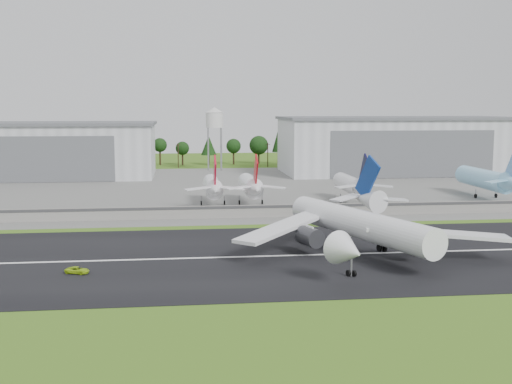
{
  "coord_description": "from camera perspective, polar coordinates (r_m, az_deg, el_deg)",
  "views": [
    {
      "loc": [
        -20.94,
        -113.59,
        29.58
      ],
      "look_at": [
        -2.77,
        40.0,
        9.0
      ],
      "focal_mm": 45.0,
      "sensor_mm": 36.0,
      "label": 1
    }
  ],
  "objects": [
    {
      "name": "ground_vehicle",
      "position": [
        119.34,
        -15.6,
        -6.71
      ],
      "size": [
        4.75,
        3.36,
        1.2
      ],
      "primitive_type": "imported",
      "rotation": [
        0.0,
        0.0,
        1.22
      ],
      "color": "#9DC817",
      "rests_on": "runway"
    },
    {
      "name": "blast_fence",
      "position": [
        172.13,
        0.33,
        -1.71
      ],
      "size": [
        240.0,
        0.61,
        3.5
      ],
      "color": "gray",
      "rests_on": "ground"
    },
    {
      "name": "apron",
      "position": [
        236.38,
        -1.61,
        0.4
      ],
      "size": [
        320.0,
        150.0,
        0.1
      ],
      "primitive_type": "cube",
      "color": "slate",
      "rests_on": "ground"
    },
    {
      "name": "treeline",
      "position": [
        330.58,
        -3.09,
        2.43
      ],
      "size": [
        320.0,
        16.0,
        22.0
      ],
      "primitive_type": null,
      "color": "black",
      "rests_on": "ground"
    },
    {
      "name": "ground",
      "position": [
        119.23,
        3.61,
        -6.8
      ],
      "size": [
        600.0,
        600.0,
        0.0
      ],
      "primitive_type": "plane",
      "color": "#355E16",
      "rests_on": "ground"
    },
    {
      "name": "water_tower",
      "position": [
        299.06,
        -3.71,
        6.6
      ],
      "size": [
        8.4,
        8.4,
        29.4
      ],
      "color": "#99999E",
      "rests_on": "ground"
    },
    {
      "name": "utility_poles",
      "position": [
        315.68,
        -2.92,
        2.19
      ],
      "size": [
        230.0,
        3.0,
        12.0
      ],
      "primitive_type": null,
      "color": "black",
      "rests_on": "ground"
    },
    {
      "name": "runway_centerline",
      "position": [
        128.77,
        2.81,
        -5.66
      ],
      "size": [
        220.0,
        1.0,
        0.02
      ],
      "primitive_type": "cube",
      "color": "white",
      "rests_on": "runway"
    },
    {
      "name": "runway",
      "position": [
        128.78,
        2.81,
        -5.69
      ],
      "size": [
        320.0,
        60.0,
        0.1
      ],
      "primitive_type": "cube",
      "color": "black",
      "rests_on": "ground"
    },
    {
      "name": "parked_jet_skyblue",
      "position": [
        219.96,
        19.97,
        1.07
      ],
      "size": [
        7.36,
        37.29,
        16.96
      ],
      "color": "#8ED0F6",
      "rests_on": "ground"
    },
    {
      "name": "parked_jet_navy",
      "position": [
        198.61,
        8.61,
        0.65
      ],
      "size": [
        7.36,
        31.29,
        16.39
      ],
      "color": "white",
      "rests_on": "ground"
    },
    {
      "name": "hangar_west",
      "position": [
        285.26,
        -18.72,
        3.57
      ],
      "size": [
        97.0,
        44.0,
        23.2
      ],
      "color": "silver",
      "rests_on": "ground"
    },
    {
      "name": "main_airliner",
      "position": [
        130.52,
        9.13,
        -3.42
      ],
      "size": [
        53.87,
        57.49,
        18.17
      ],
      "rotation": [
        0.0,
        0.0,
        3.49
      ],
      "color": "white",
      "rests_on": "runway"
    },
    {
      "name": "hangar_east",
      "position": [
        295.06,
        12.27,
        4.11
      ],
      "size": [
        102.0,
        47.0,
        25.2
      ],
      "color": "silver",
      "rests_on": "ground"
    },
    {
      "name": "parked_jet_red_b",
      "position": [
        192.73,
        -0.42,
        0.54
      ],
      "size": [
        7.36,
        31.29,
        16.46
      ],
      "color": "white",
      "rests_on": "ground"
    },
    {
      "name": "parked_jet_red_a",
      "position": [
        191.8,
        -3.85,
        0.46
      ],
      "size": [
        7.36,
        31.29,
        16.36
      ],
      "color": "white",
      "rests_on": "ground"
    }
  ]
}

